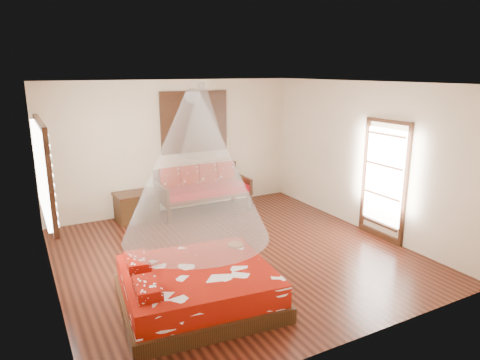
# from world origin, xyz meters

# --- Properties ---
(room) EXTENTS (5.54, 5.54, 2.84)m
(room) POSITION_xyz_m (0.00, 0.00, 1.40)
(room) COLOR black
(room) RESTS_ON ground
(bed) EXTENTS (2.13, 1.97, 0.63)m
(bed) POSITION_xyz_m (-1.16, -1.19, 0.25)
(bed) COLOR black
(bed) RESTS_ON floor
(daybed) EXTENTS (1.96, 0.87, 0.98)m
(daybed) POSITION_xyz_m (0.46, 2.39, 0.52)
(daybed) COLOR black
(daybed) RESTS_ON floor
(storage_chest) EXTENTS (0.87, 0.66, 0.57)m
(storage_chest) POSITION_xyz_m (-0.98, 2.45, 0.29)
(storage_chest) COLOR black
(storage_chest) RESTS_ON floor
(shutter_panel) EXTENTS (1.52, 0.06, 1.32)m
(shutter_panel) POSITION_xyz_m (0.46, 2.72, 1.90)
(shutter_panel) COLOR black
(shutter_panel) RESTS_ON wall_back
(window_left) EXTENTS (0.10, 1.74, 1.34)m
(window_left) POSITION_xyz_m (-2.71, 0.20, 1.70)
(window_left) COLOR black
(window_left) RESTS_ON wall_left
(glazed_door) EXTENTS (0.08, 1.02, 2.16)m
(glazed_door) POSITION_xyz_m (2.72, -0.60, 1.07)
(glazed_door) COLOR black
(glazed_door) RESTS_ON floor
(wine_tray) EXTENTS (0.23, 0.23, 0.19)m
(wine_tray) POSITION_xyz_m (-0.36, -0.75, 0.55)
(wine_tray) COLOR brown
(wine_tray) RESTS_ON bed
(mosquito_net_main) EXTENTS (1.83, 1.83, 1.80)m
(mosquito_net_main) POSITION_xyz_m (-1.14, -1.19, 1.85)
(mosquito_net_main) COLOR white
(mosquito_net_main) RESTS_ON ceiling
(mosquito_net_daybed) EXTENTS (1.00, 1.00, 1.50)m
(mosquito_net_daybed) POSITION_xyz_m (0.46, 2.25, 2.00)
(mosquito_net_daybed) COLOR white
(mosquito_net_daybed) RESTS_ON ceiling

